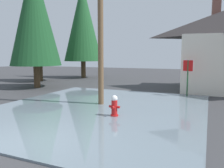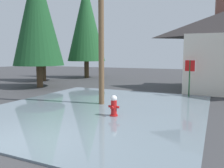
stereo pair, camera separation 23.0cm
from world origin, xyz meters
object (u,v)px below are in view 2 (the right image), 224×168
at_px(pine_tree_mid_left, 86,22).
at_px(pine_tree_short_left, 42,25).
at_px(stop_sign_far, 190,71).
at_px(pine_tree_tall_left, 37,14).
at_px(utility_pole, 101,14).
at_px(fire_hydrant, 114,107).

relative_size(pine_tree_mid_left, pine_tree_short_left, 1.14).
distance_m(stop_sign_far, pine_tree_tall_left, 12.27).
xyz_separation_m(utility_pole, pine_tree_short_left, (-10.56, 7.67, 0.97)).
bearing_deg(utility_pole, pine_tree_mid_left, 123.91).
bearing_deg(pine_tree_tall_left, utility_pole, -26.95).
relative_size(utility_pole, stop_sign_far, 3.86).
bearing_deg(stop_sign_far, pine_tree_mid_left, 145.86).
xyz_separation_m(fire_hydrant, pine_tree_mid_left, (-9.98, 14.44, 5.91)).
relative_size(fire_hydrant, utility_pole, 0.11).
relative_size(fire_hydrant, stop_sign_far, 0.41).
bearing_deg(stop_sign_far, pine_tree_short_left, 166.50).
height_order(pine_tree_mid_left, pine_tree_short_left, pine_tree_mid_left).
height_order(pine_tree_tall_left, pine_tree_mid_left, pine_tree_mid_left).
xyz_separation_m(pine_tree_tall_left, pine_tree_mid_left, (-0.79, 8.66, 0.54)).
bearing_deg(pine_tree_short_left, pine_tree_mid_left, 66.46).
height_order(utility_pole, pine_tree_mid_left, pine_tree_mid_left).
xyz_separation_m(pine_tree_tall_left, pine_tree_short_left, (-2.91, 3.78, -0.23)).
height_order(stop_sign_far, pine_tree_short_left, pine_tree_short_left).
xyz_separation_m(fire_hydrant, utility_pole, (-1.54, 1.89, 4.16)).
bearing_deg(fire_hydrant, utility_pole, 129.30).
distance_m(utility_pole, stop_sign_far, 6.45).
xyz_separation_m(fire_hydrant, pine_tree_tall_left, (-9.19, 5.77, 5.36)).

